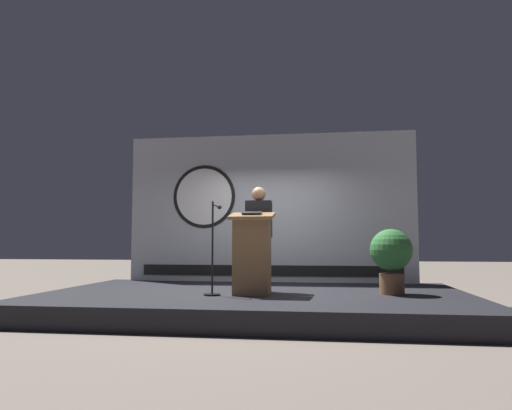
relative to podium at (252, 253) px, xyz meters
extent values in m
plane|color=#6B6056|center=(-0.01, 0.44, -0.90)|extent=(40.00, 40.00, 0.00)
cube|color=black|center=(-0.01, 0.44, -0.75)|extent=(6.40, 4.00, 0.30)
cube|color=#B2B7C1|center=(-0.01, 2.29, 0.83)|extent=(5.56, 0.10, 2.87)
cylinder|color=black|center=(-1.30, 2.23, 1.06)|extent=(1.25, 0.02, 1.25)
cylinder|color=white|center=(-1.30, 2.23, 1.06)|extent=(1.12, 0.02, 1.12)
cube|color=black|center=(-0.01, 2.23, -0.38)|extent=(5.00, 0.02, 0.20)
cube|color=olive|center=(0.00, 0.00, -0.04)|extent=(0.52, 0.40, 1.12)
cube|color=olive|center=(0.00, 0.00, 0.55)|extent=(0.64, 0.50, 0.14)
cube|color=black|center=(0.00, -0.02, 0.59)|extent=(0.28, 0.20, 0.06)
cylinder|color=black|center=(0.03, 0.48, -0.18)|extent=(0.26, 0.26, 0.83)
cube|color=black|center=(0.03, 0.48, 0.52)|extent=(0.40, 0.24, 0.57)
sphere|color=#997051|center=(0.03, 0.48, 0.92)|extent=(0.22, 0.22, 0.22)
cylinder|color=black|center=(-0.56, -0.15, -0.59)|extent=(0.24, 0.24, 0.02)
cylinder|color=black|center=(-0.56, -0.15, 0.08)|extent=(0.03, 0.03, 1.35)
cylinder|color=black|center=(-0.56, 0.07, 0.71)|extent=(0.02, 0.45, 0.02)
sphere|color=#262626|center=(-0.56, 0.30, 0.71)|extent=(0.07, 0.07, 0.07)
cylinder|color=brown|center=(2.02, 0.38, -0.45)|extent=(0.36, 0.36, 0.30)
sphere|color=#2D6B33|center=(2.02, 0.38, 0.05)|extent=(0.62, 0.62, 0.62)
camera|label=1|loc=(1.05, -6.87, 0.16)|focal=33.33mm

